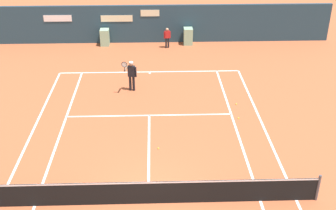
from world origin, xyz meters
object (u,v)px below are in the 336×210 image
Objects in this scene: tennis_ball_by_sideline at (239,118)px; tennis_ball_near_service_line at (236,104)px; ball_kid_left_post at (167,36)px; tennis_ball_mid_court at (158,148)px; player_on_baseline at (131,74)px.

tennis_ball_by_sideline and tennis_ball_near_service_line have the same top height.
ball_kid_left_post is 12.36m from tennis_ball_mid_court.
ball_kid_left_post reaches higher than tennis_ball_near_service_line.
tennis_ball_by_sideline is at bearing 157.45° from player_on_baseline.
tennis_ball_near_service_line is (3.24, -8.39, -0.77)m from ball_kid_left_post.
ball_kid_left_post is at bearing 86.41° from tennis_ball_mid_court.
tennis_ball_near_service_line is at bearing 100.02° from ball_kid_left_post.
tennis_ball_by_sideline is at bearing -95.57° from tennis_ball_near_service_line.
player_on_baseline is 6.24m from tennis_ball_by_sideline.
player_on_baseline reaches higher than tennis_ball_near_service_line.
ball_kid_left_post reaches higher than tennis_ball_mid_court.
player_on_baseline is 27.64× the size of tennis_ball_mid_court.
tennis_ball_mid_court is (-3.87, -2.47, 0.00)m from tennis_ball_by_sideline.
player_on_baseline is 5.98m from tennis_ball_mid_court.
tennis_ball_mid_court is at bearing 75.31° from ball_kid_left_post.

